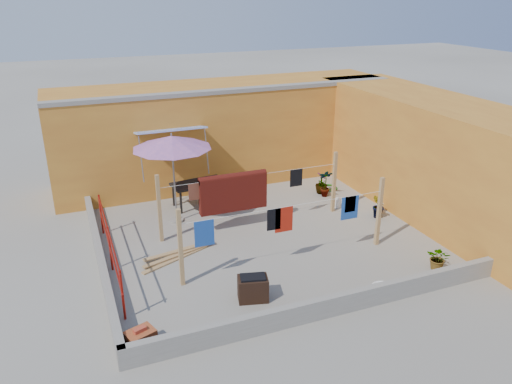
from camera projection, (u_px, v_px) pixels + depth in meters
ground at (264, 237)px, 12.97m from camera, size 80.00×80.00×0.00m
wall_back at (224, 131)px, 16.58m from camera, size 11.00×3.27×3.21m
wall_right at (433, 156)px, 14.16m from camera, size 2.40×9.00×3.20m
parapet_front at (334, 305)px, 9.81m from camera, size 8.30×0.16×0.44m
parapet_left at (100, 259)px, 11.49m from camera, size 0.16×7.30×0.44m
red_railing at (109, 242)px, 11.21m from camera, size 0.05×4.20×1.10m
clothesline_rig at (240, 196)px, 12.92m from camera, size 5.09×2.35×1.80m
patio_umbrella at (172, 143)px, 13.04m from camera, size 2.43×2.43×2.53m
outdoor_table at (198, 185)px, 14.68m from camera, size 1.63×0.95×0.72m
brick_stack at (141, 339)px, 8.90m from camera, size 0.59×0.51×0.44m
lumber_pile at (178, 255)px, 12.00m from camera, size 1.94×0.89×0.12m
brazier at (253, 288)px, 10.28m from camera, size 0.70×0.55×0.55m
white_basin at (382, 288)px, 10.69m from camera, size 0.48×0.48×0.08m
water_jug_a at (379, 208)px, 14.37m from camera, size 0.21×0.21×0.33m
water_jug_b at (337, 203)px, 14.74m from camera, size 0.20×0.20×0.31m
green_hose at (329, 188)px, 16.15m from camera, size 0.53×0.53×0.08m
plant_back_a at (238, 190)px, 14.96m from camera, size 0.91×0.87×0.79m
plant_back_b at (321, 183)px, 15.68m from camera, size 0.45×0.45×0.69m
plant_right_a at (326, 183)px, 15.41m from camera, size 0.53×0.43×0.88m
plant_right_b at (379, 206)px, 13.95m from camera, size 0.43×0.48×0.71m
plant_right_c at (439, 258)px, 11.40m from camera, size 0.66×0.68×0.57m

